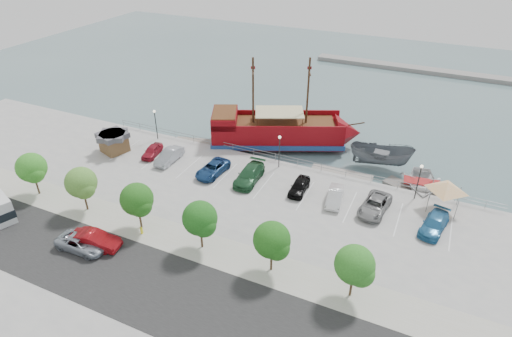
% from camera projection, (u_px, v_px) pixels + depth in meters
% --- Properties ---
extents(ground, '(160.00, 160.00, 0.00)m').
position_uv_depth(ground, '(257.00, 202.00, 47.92)').
color(ground, '#4C676C').
extents(street, '(100.00, 8.00, 0.04)m').
position_uv_depth(street, '(175.00, 295.00, 34.97)').
color(street, black).
rests_on(street, land_slab).
extents(sidewalk, '(100.00, 4.00, 0.05)m').
position_uv_depth(sidewalk, '(212.00, 250.00, 39.63)').
color(sidewalk, '#A7A490').
rests_on(sidewalk, land_slab).
extents(seawall_railing, '(50.00, 0.06, 1.00)m').
position_uv_depth(seawall_railing, '(283.00, 158.00, 53.19)').
color(seawall_railing, gray).
rests_on(seawall_railing, land_slab).
extents(far_shore, '(40.00, 3.00, 0.80)m').
position_uv_depth(far_shore, '(414.00, 69.00, 86.85)').
color(far_shore, gray).
rests_on(far_shore, ground).
extents(pirate_ship, '(20.68, 13.31, 12.96)m').
position_uv_depth(pirate_ship, '(288.00, 132.00, 58.10)').
color(pirate_ship, maroon).
rests_on(pirate_ship, ground).
extents(patrol_boat, '(8.13, 4.00, 3.01)m').
position_uv_depth(patrol_boat, '(381.00, 157.00, 53.48)').
color(patrol_boat, '#565B61').
rests_on(patrol_boat, ground).
extents(speedboat, '(5.54, 7.17, 1.37)m').
position_uv_depth(speedboat, '(421.00, 185.00, 49.56)').
color(speedboat, silver).
rests_on(speedboat, ground).
extents(dock_west, '(7.11, 3.59, 0.39)m').
position_uv_depth(dock_west, '(199.00, 143.00, 59.67)').
color(dock_west, gray).
rests_on(dock_west, ground).
extents(dock_mid, '(7.61, 2.51, 0.43)m').
position_uv_depth(dock_mid, '(341.00, 175.00, 52.38)').
color(dock_mid, gray).
rests_on(dock_mid, ground).
extents(dock_east, '(7.13, 4.55, 0.40)m').
position_uv_depth(dock_east, '(413.00, 191.00, 49.35)').
color(dock_east, slate).
rests_on(dock_east, ground).
extents(shed, '(4.07, 4.07, 2.65)m').
position_uv_depth(shed, '(114.00, 142.00, 55.16)').
color(shed, brown).
rests_on(shed, land_slab).
extents(canopy_tent, '(4.61, 4.61, 3.70)m').
position_uv_depth(canopy_tent, '(448.00, 183.00, 43.53)').
color(canopy_tent, slate).
rests_on(canopy_tent, land_slab).
extents(street_van, '(5.06, 2.50, 1.38)m').
position_uv_depth(street_van, '(82.00, 243.00, 39.42)').
color(street_van, '#8B94A0').
rests_on(street_van, street).
extents(street_sedan, '(5.10, 2.50, 1.61)m').
position_uv_depth(street_sedan, '(95.00, 240.00, 39.63)').
color(street_sedan, maroon).
rests_on(street_sedan, street).
extents(fire_hydrant, '(0.27, 0.27, 0.79)m').
position_uv_depth(fire_hydrant, '(142.00, 230.00, 41.42)').
color(fire_hydrant, yellow).
rests_on(fire_hydrant, sidewalk).
extents(lamp_post_left, '(0.36, 0.36, 4.28)m').
position_uv_depth(lamp_post_left, '(155.00, 119.00, 57.39)').
color(lamp_post_left, black).
rests_on(lamp_post_left, land_slab).
extents(lamp_post_mid, '(0.36, 0.36, 4.28)m').
position_uv_depth(lamp_post_mid, '(279.00, 146.00, 50.93)').
color(lamp_post_mid, black).
rests_on(lamp_post_mid, land_slab).
extents(lamp_post_right, '(0.36, 0.36, 4.28)m').
position_uv_depth(lamp_post_right, '(420.00, 176.00, 45.19)').
color(lamp_post_right, black).
rests_on(lamp_post_right, land_slab).
extents(tree_a, '(3.30, 3.20, 5.00)m').
position_uv_depth(tree_a, '(32.00, 169.00, 45.71)').
color(tree_a, '#473321').
rests_on(tree_a, sidewalk).
extents(tree_b, '(3.30, 3.20, 5.00)m').
position_uv_depth(tree_b, '(82.00, 184.00, 43.20)').
color(tree_b, '#473321').
rests_on(tree_b, sidewalk).
extents(tree_c, '(3.30, 3.20, 5.00)m').
position_uv_depth(tree_c, '(138.00, 201.00, 40.69)').
color(tree_c, '#473321').
rests_on(tree_c, sidewalk).
extents(tree_d, '(3.30, 3.20, 5.00)m').
position_uv_depth(tree_d, '(201.00, 220.00, 38.18)').
color(tree_d, '#473321').
rests_on(tree_d, sidewalk).
extents(tree_e, '(3.30, 3.20, 5.00)m').
position_uv_depth(tree_e, '(273.00, 242.00, 35.66)').
color(tree_e, '#473321').
rests_on(tree_e, sidewalk).
extents(tree_f, '(3.30, 3.20, 5.00)m').
position_uv_depth(tree_f, '(356.00, 267.00, 33.15)').
color(tree_f, '#473321').
rests_on(tree_f, sidewalk).
extents(parked_car_a, '(2.22, 4.11, 1.33)m').
position_uv_depth(parked_car_a, '(152.00, 151.00, 54.59)').
color(parked_car_a, maroon).
rests_on(parked_car_a, land_slab).
extents(parked_car_b, '(1.63, 4.65, 1.53)m').
position_uv_depth(parked_car_b, '(169.00, 156.00, 53.25)').
color(parked_car_b, '#9499A1').
rests_on(parked_car_b, land_slab).
extents(parked_car_c, '(2.70, 5.22, 1.41)m').
position_uv_depth(parked_car_c, '(213.00, 169.00, 50.74)').
color(parked_car_c, navy).
rests_on(parked_car_c, land_slab).
extents(parked_car_d, '(2.58, 5.76, 1.64)m').
position_uv_depth(parked_car_d, '(249.00, 175.00, 49.36)').
color(parked_car_d, '#21512E').
rests_on(parked_car_d, land_slab).
extents(parked_car_e, '(1.81, 4.21, 1.42)m').
position_uv_depth(parked_car_e, '(299.00, 186.00, 47.52)').
color(parked_car_e, black).
rests_on(parked_car_e, land_slab).
extents(parked_car_f, '(2.07, 4.53, 1.44)m').
position_uv_depth(parked_car_f, '(335.00, 196.00, 45.85)').
color(parked_car_f, white).
rests_on(parked_car_f, land_slab).
extents(parked_car_g, '(3.07, 5.58, 1.48)m').
position_uv_depth(parked_car_g, '(375.00, 205.00, 44.38)').
color(parked_car_g, gray).
rests_on(parked_car_g, land_slab).
extents(parked_car_h, '(2.94, 5.25, 1.44)m').
position_uv_depth(parked_car_h, '(434.00, 224.00, 41.78)').
color(parked_car_h, '#27699A').
rests_on(parked_car_h, land_slab).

